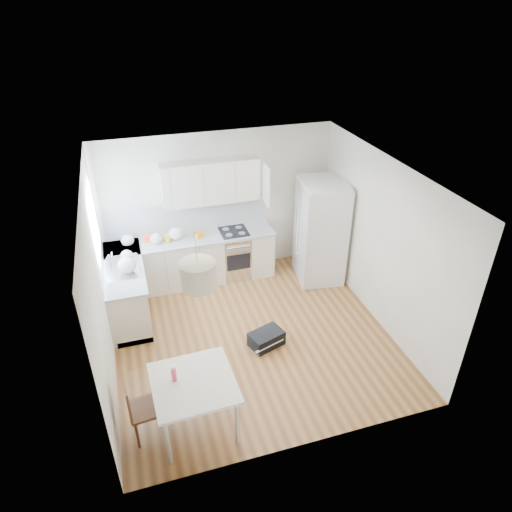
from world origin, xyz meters
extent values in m
plane|color=brown|center=(0.00, 0.00, 0.00)|extent=(4.20, 4.20, 0.00)
plane|color=white|center=(0.00, 0.00, 2.70)|extent=(4.20, 4.20, 0.00)
plane|color=beige|center=(0.00, 2.10, 1.35)|extent=(4.20, 0.00, 4.20)
plane|color=beige|center=(-2.10, 0.00, 1.35)|extent=(0.00, 4.20, 4.20)
plane|color=beige|center=(2.10, 0.00, 1.35)|extent=(0.00, 4.20, 4.20)
cube|color=#BFE0F9|center=(-2.09, 1.15, 1.75)|extent=(0.02, 1.00, 1.00)
cube|color=silver|center=(-0.60, 1.80, 0.44)|extent=(3.00, 0.60, 0.88)
cube|color=silver|center=(-1.80, 1.20, 0.44)|extent=(0.60, 1.80, 0.88)
cube|color=#A7A9AC|center=(-0.60, 1.80, 0.90)|extent=(3.02, 0.64, 0.04)
cube|color=#A7A9AC|center=(-1.80, 1.20, 0.90)|extent=(0.64, 1.82, 0.04)
cube|color=silver|center=(-0.60, 2.09, 1.21)|extent=(3.00, 0.01, 0.58)
cube|color=silver|center=(-2.09, 1.20, 1.21)|extent=(0.01, 1.80, 0.58)
cube|color=silver|center=(-0.15, 1.94, 1.88)|extent=(1.70, 0.32, 0.75)
cube|color=beige|center=(-1.15, -1.44, 0.75)|extent=(1.00, 1.00, 0.04)
cylinder|color=silver|center=(-1.55, -1.86, 0.36)|extent=(0.05, 0.05, 0.73)
cylinder|color=silver|center=(-0.73, -1.84, 0.36)|extent=(0.05, 0.05, 0.73)
cylinder|color=silver|center=(-1.57, -1.05, 0.36)|extent=(0.05, 0.05, 0.73)
cylinder|color=silver|center=(-0.76, -1.02, 0.36)|extent=(0.05, 0.05, 0.73)
cylinder|color=#E84061|center=(-1.36, -1.35, 0.87)|extent=(0.07, 0.07, 0.22)
cube|color=black|center=(0.15, -0.27, 0.12)|extent=(0.59, 0.48, 0.23)
cylinder|color=beige|center=(-0.98, -1.34, 2.18)|extent=(0.47, 0.47, 0.30)
ellipsoid|color=white|center=(-1.67, 1.86, 1.02)|extent=(0.22, 0.19, 0.20)
ellipsoid|color=white|center=(-1.19, 1.77, 1.02)|extent=(0.22, 0.19, 0.20)
ellipsoid|color=white|center=(-0.84, 1.82, 1.04)|extent=(0.26, 0.22, 0.23)
ellipsoid|color=white|center=(-1.71, 1.35, 1.01)|extent=(0.20, 0.17, 0.18)
ellipsoid|color=white|center=(-1.73, 0.98, 1.05)|extent=(0.29, 0.25, 0.26)
cube|color=orange|center=(-0.44, 1.78, 0.97)|extent=(0.18, 0.16, 0.11)
cube|color=gold|center=(-1.02, 1.81, 0.97)|extent=(0.18, 0.18, 0.11)
cube|color=red|center=(-1.31, 1.90, 0.98)|extent=(0.17, 0.11, 0.11)
camera|label=1|loc=(-1.57, -5.34, 4.81)|focal=32.00mm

